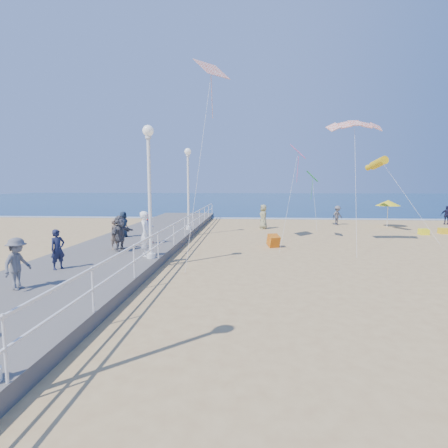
# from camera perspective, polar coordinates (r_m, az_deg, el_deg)

# --- Properties ---
(ground) EXTENTS (160.00, 160.00, 0.00)m
(ground) POSITION_cam_1_polar(r_m,az_deg,el_deg) (14.27, 9.57, -7.41)
(ground) COLOR tan
(ground) RESTS_ON ground
(ocean) EXTENTS (160.00, 90.00, 0.05)m
(ocean) POSITION_cam_1_polar(r_m,az_deg,el_deg) (78.87, 5.07, 4.12)
(ocean) COLOR navy
(ocean) RESTS_ON ground
(surf_line) EXTENTS (160.00, 1.20, 0.04)m
(surf_line) POSITION_cam_1_polar(r_m,az_deg,el_deg) (34.48, 6.33, 0.92)
(surf_line) COLOR silver
(surf_line) RESTS_ON ground
(boardwalk) EXTENTS (5.00, 44.00, 0.40)m
(boardwalk) POSITION_cam_1_polar(r_m,az_deg,el_deg) (15.42, -19.53, -5.88)
(boardwalk) COLOR slate
(boardwalk) RESTS_ON ground
(railing) EXTENTS (0.05, 42.00, 0.55)m
(railing) POSITION_cam_1_polar(r_m,az_deg,el_deg) (14.43, -10.73, -2.21)
(railing) COLOR white
(railing) RESTS_ON boardwalk
(lamp_post_mid) EXTENTS (0.44, 0.44, 5.32)m
(lamp_post_mid) POSITION_cam_1_polar(r_m,az_deg,el_deg) (14.34, -12.11, 7.37)
(lamp_post_mid) COLOR white
(lamp_post_mid) RESTS_ON boardwalk
(lamp_post_far) EXTENTS (0.44, 0.44, 5.32)m
(lamp_post_far) POSITION_cam_1_polar(r_m,az_deg,el_deg) (23.13, -5.87, 7.15)
(lamp_post_far) COLOR white
(lamp_post_far) RESTS_ON boardwalk
(woman_holding_toddler) EXTENTS (0.46, 0.69, 1.89)m
(woman_holding_toddler) POSITION_cam_1_polar(r_m,az_deg,el_deg) (14.95, -12.65, -1.57)
(woman_holding_toddler) COLOR white
(woman_holding_toddler) RESTS_ON boardwalk
(toddler_held) EXTENTS (0.33, 0.43, 0.87)m
(toddler_held) POSITION_cam_1_polar(r_m,az_deg,el_deg) (15.01, -11.97, -0.22)
(toddler_held) COLOR blue
(toddler_held) RESTS_ON boardwalk
(spectator_0) EXTENTS (0.57, 0.63, 1.43)m
(spectator_0) POSITION_cam_1_polar(r_m,az_deg,el_deg) (13.74, -25.51, -3.75)
(spectator_0) COLOR #1A1E3A
(spectator_0) RESTS_ON boardwalk
(spectator_2) EXTENTS (0.65, 1.02, 1.51)m
(spectator_2) POSITION_cam_1_polar(r_m,az_deg,el_deg) (11.69, -30.69, -5.59)
(spectator_2) COLOR #5E5F63
(spectator_2) RESTS_ON boardwalk
(spectator_3) EXTENTS (0.40, 0.89, 1.49)m
(spectator_3) POSITION_cam_1_polar(r_m,az_deg,el_deg) (18.06, -12.15, -0.82)
(spectator_3) COLOR red
(spectator_3) RESTS_ON boardwalk
(spectator_4) EXTENTS (0.55, 0.77, 1.46)m
(spectator_4) POSITION_cam_1_polar(r_m,az_deg,el_deg) (20.69, -16.12, -0.03)
(spectator_4) COLOR #182435
(spectator_4) RESTS_ON boardwalk
(spectator_5) EXTENTS (0.86, 1.57, 1.61)m
(spectator_5) POSITION_cam_1_polar(r_m,az_deg,el_deg) (16.54, -16.58, -1.41)
(spectator_5) COLOR #535257
(spectator_5) RESTS_ON boardwalk
(spectator_6) EXTENTS (0.53, 0.61, 1.42)m
(spectator_6) POSITION_cam_1_polar(r_m,az_deg,el_deg) (16.94, -17.38, -1.58)
(spectator_6) COLOR #89725E
(spectator_6) RESTS_ON boardwalk
(beach_walker_a) EXTENTS (1.20, 1.07, 1.61)m
(beach_walker_a) POSITION_cam_1_polar(r_m,az_deg,el_deg) (30.47, 18.02, 1.35)
(beach_walker_a) COLOR slate
(beach_walker_a) RESTS_ON ground
(beach_walker_b) EXTENTS (1.00, 0.64, 1.58)m
(beach_walker_b) POSITION_cam_1_polar(r_m,az_deg,el_deg) (34.74, 32.62, 1.21)
(beach_walker_b) COLOR #171834
(beach_walker_b) RESTS_ON ground
(beach_walker_c) EXTENTS (0.75, 1.00, 1.85)m
(beach_walker_c) POSITION_cam_1_polar(r_m,az_deg,el_deg) (26.72, 6.45, 1.19)
(beach_walker_c) COLOR #939265
(beach_walker_c) RESTS_ON ground
(box_kite) EXTENTS (0.76, 0.85, 0.74)m
(box_kite) POSITION_cam_1_polar(r_m,az_deg,el_deg) (19.05, 8.07, -2.92)
(box_kite) COLOR #C2340B
(box_kite) RESTS_ON ground
(beach_umbrella) EXTENTS (1.90, 1.90, 2.14)m
(beach_umbrella) POSITION_cam_1_polar(r_m,az_deg,el_deg) (30.48, 25.23, 3.12)
(beach_umbrella) COLOR white
(beach_umbrella) RESTS_ON ground
(beach_chair_left) EXTENTS (0.55, 0.55, 0.40)m
(beach_chair_left) POSITION_cam_1_polar(r_m,az_deg,el_deg) (27.15, 29.81, -1.10)
(beach_chair_left) COLOR #FFF41A
(beach_chair_left) RESTS_ON ground
(beach_chair_right) EXTENTS (0.55, 0.55, 0.40)m
(beach_chair_right) POSITION_cam_1_polar(r_m,az_deg,el_deg) (28.35, 32.21, -0.95)
(beach_chair_right) COLOR yellow
(beach_chair_right) RESTS_ON ground
(kite_parafoil) EXTENTS (2.86, 0.94, 0.65)m
(kite_parafoil) POSITION_cam_1_polar(r_m,az_deg,el_deg) (20.34, 20.59, 15.18)
(kite_parafoil) COLOR red
(kite_windsock) EXTENTS (1.01, 2.69, 1.08)m
(kite_windsock) POSITION_cam_1_polar(r_m,az_deg,el_deg) (26.29, 23.93, 9.10)
(kite_windsock) COLOR gold
(kite_diamond_pink) EXTENTS (1.06, 1.29, 0.79)m
(kite_diamond_pink) POSITION_cam_1_polar(r_m,az_deg,el_deg) (21.22, 12.00, 11.48)
(kite_diamond_pink) COLOR #F158B2
(kite_diamond_green) EXTENTS (0.99, 1.28, 0.84)m
(kite_diamond_green) POSITION_cam_1_polar(r_m,az_deg,el_deg) (28.33, 14.20, 7.57)
(kite_diamond_green) COLOR green
(kite_diamond_redwhite) EXTENTS (1.94, 1.96, 1.00)m
(kite_diamond_redwhite) POSITION_cam_1_polar(r_m,az_deg,el_deg) (19.85, -2.01, 23.95)
(kite_diamond_redwhite) COLOR red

